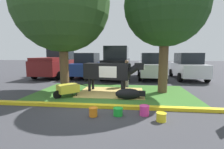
% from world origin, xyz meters
% --- Properties ---
extents(ground_plane, '(80.00, 80.00, 0.00)m').
position_xyz_m(ground_plane, '(0.00, 0.00, 0.00)').
color(ground_plane, '#38383D').
extents(grass_island, '(7.75, 4.33, 0.02)m').
position_xyz_m(grass_island, '(0.16, 1.95, 0.01)').
color(grass_island, '#386B28').
rests_on(grass_island, ground).
extents(curb_yellow, '(8.95, 0.24, 0.12)m').
position_xyz_m(curb_yellow, '(0.16, -0.36, 0.06)').
color(curb_yellow, yellow).
rests_on(curb_yellow, ground).
extents(hay_bedding, '(3.21, 2.41, 0.04)m').
position_xyz_m(hay_bedding, '(0.11, 1.98, 0.03)').
color(hay_bedding, tan).
rests_on(hay_bedding, ground).
extents(shade_tree_left, '(4.80, 4.80, 6.84)m').
position_xyz_m(shade_tree_left, '(-2.37, 2.08, 4.43)').
color(shade_tree_left, brown).
rests_on(shade_tree_left, ground).
extents(shade_tree_right, '(4.01, 4.01, 6.31)m').
position_xyz_m(shade_tree_right, '(2.69, 2.37, 4.28)').
color(shade_tree_right, brown).
rests_on(shade_tree_right, ground).
extents(cow_holstein, '(3.12, 1.04, 1.52)m').
position_xyz_m(cow_holstein, '(-0.05, 2.16, 1.07)').
color(cow_holstein, black).
rests_on(cow_holstein, ground).
extents(calf_lying, '(1.32, 0.58, 0.48)m').
position_xyz_m(calf_lying, '(1.00, 0.89, 0.24)').
color(calf_lying, black).
rests_on(calf_lying, ground).
extents(person_handler, '(0.49, 0.34, 1.61)m').
position_xyz_m(person_handler, '(0.83, 3.47, 0.86)').
color(person_handler, slate).
rests_on(person_handler, ground).
extents(wheelbarrow, '(1.35, 1.34, 0.63)m').
position_xyz_m(wheelbarrow, '(-1.78, 0.95, 0.39)').
color(wheelbarrow, gold).
rests_on(wheelbarrow, ground).
extents(bucket_orange, '(0.29, 0.29, 0.29)m').
position_xyz_m(bucket_orange, '(-0.09, -1.22, 0.15)').
color(bucket_orange, orange).
rests_on(bucket_orange, ground).
extents(bucket_green, '(0.32, 0.32, 0.25)m').
position_xyz_m(bucket_green, '(0.69, -1.06, 0.13)').
color(bucket_green, green).
rests_on(bucket_green, ground).
extents(bucket_pink, '(0.33, 0.33, 0.32)m').
position_xyz_m(bucket_pink, '(1.53, -0.95, 0.17)').
color(bucket_pink, '#EA3893').
rests_on(bucket_pink, ground).
extents(bucket_yellow, '(0.31, 0.31, 0.26)m').
position_xyz_m(bucket_yellow, '(1.98, -1.38, 0.14)').
color(bucket_yellow, yellow).
rests_on(bucket_yellow, ground).
extents(pickup_truck_maroon, '(2.29, 5.43, 2.42)m').
position_xyz_m(pickup_truck_maroon, '(-5.33, 7.65, 1.11)').
color(pickup_truck_maroon, maroon).
rests_on(pickup_truck_maroon, ground).
extents(sedan_blue, '(2.08, 4.43, 2.02)m').
position_xyz_m(sedan_blue, '(-2.53, 7.41, 0.98)').
color(sedan_blue, navy).
rests_on(sedan_blue, ground).
extents(suv_black, '(2.18, 4.63, 2.52)m').
position_xyz_m(suv_black, '(-0.03, 7.07, 1.27)').
color(suv_black, black).
rests_on(suv_black, ground).
extents(sedan_silver, '(2.08, 4.43, 2.02)m').
position_xyz_m(sedan_silver, '(2.66, 7.23, 0.98)').
color(sedan_silver, silver).
rests_on(sedan_silver, ground).
extents(hatchback_white, '(2.08, 4.43, 2.02)m').
position_xyz_m(hatchback_white, '(5.42, 7.19, 0.98)').
color(hatchback_white, silver).
rests_on(hatchback_white, ground).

